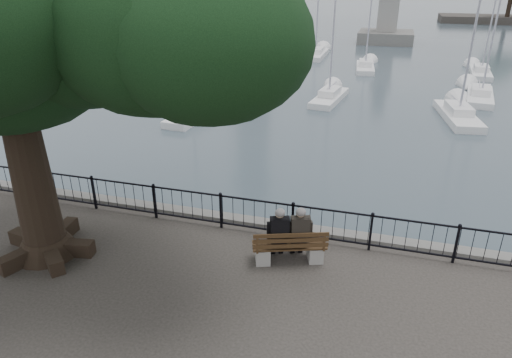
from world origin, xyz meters
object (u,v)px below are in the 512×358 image
at_px(person_left, 279,236).
at_px(person_right, 299,235).
at_px(tree, 33,10).
at_px(lion_monument, 387,22).
at_px(bench, 289,250).

distance_m(person_left, person_right, 0.49).
bearing_deg(person_left, person_right, 19.96).
distance_m(tree, lion_monument, 50.27).
relative_size(tree, lion_monument, 1.18).
xyz_separation_m(person_left, tree, (-4.83, -1.21, 5.08)).
bearing_deg(lion_monument, person_left, -91.32).
bearing_deg(person_left, tree, -165.94).
relative_size(person_left, person_right, 1.00).
xyz_separation_m(person_right, lion_monument, (0.66, 48.34, 0.60)).
bearing_deg(tree, person_right, 14.59).
bearing_deg(tree, lion_monument, 83.18).
height_order(bench, person_left, person_left).
bearing_deg(person_right, lion_monument, 89.22).
height_order(person_right, lion_monument, lion_monument).
distance_m(person_left, lion_monument, 48.52).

